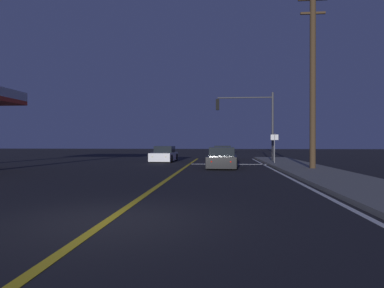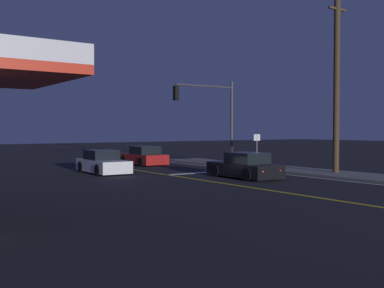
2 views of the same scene
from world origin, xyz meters
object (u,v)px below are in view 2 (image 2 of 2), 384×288
object	(u,v)px
car_side_waiting_white	(103,163)
street_sign_corner	(257,145)
car_parked_curb_black	(245,167)
utility_pole_right	(337,77)
traffic_signal_near_right	(212,109)
car_distant_tail_red	(144,157)

from	to	relation	value
car_side_waiting_white	street_sign_corner	world-z (taller)	street_sign_corner
car_parked_curb_black	car_side_waiting_white	bearing A→B (deg)	128.39
car_parked_curb_black	utility_pole_right	distance (m)	7.32
car_parked_curb_black	utility_pole_right	world-z (taller)	utility_pole_right
utility_pole_right	car_parked_curb_black	bearing A→B (deg)	162.28
car_side_waiting_white	traffic_signal_near_right	distance (m)	8.10
car_distant_tail_red	street_sign_corner	world-z (taller)	street_sign_corner
car_parked_curb_black	traffic_signal_near_right	world-z (taller)	traffic_signal_near_right
car_parked_curb_black	utility_pole_right	size ratio (longest dim) A/B	0.41
car_distant_tail_red	car_side_waiting_white	xyz separation A→B (m)	(-5.02, -4.20, -0.00)
car_distant_tail_red	car_side_waiting_white	world-z (taller)	same
car_distant_tail_red	utility_pole_right	size ratio (longest dim) A/B	0.39
car_distant_tail_red	utility_pole_right	distance (m)	14.46
car_side_waiting_white	traffic_signal_near_right	size ratio (longest dim) A/B	0.75
car_distant_tail_red	car_side_waiting_white	size ratio (longest dim) A/B	0.97
car_parked_curb_black	car_distant_tail_red	distance (m)	10.95
car_parked_curb_black	utility_pole_right	xyz separation A→B (m)	(5.23, -1.67, 4.85)
car_side_waiting_white	street_sign_corner	distance (m)	9.51
utility_pole_right	street_sign_corner	world-z (taller)	utility_pole_right
car_parked_curb_black	car_distant_tail_red	xyz separation A→B (m)	(0.08, 10.95, -0.00)
traffic_signal_near_right	utility_pole_right	size ratio (longest dim) A/B	0.54
car_parked_curb_black	street_sign_corner	bearing A→B (deg)	42.16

